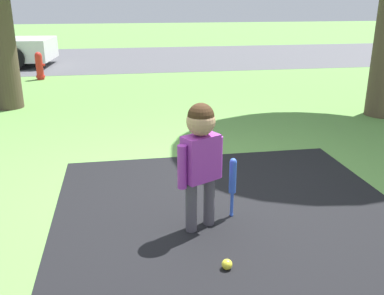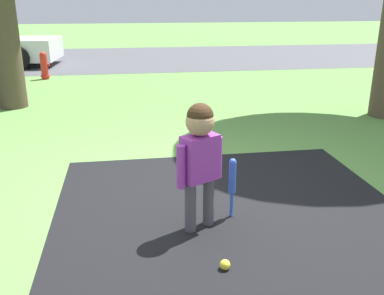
% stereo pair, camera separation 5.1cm
% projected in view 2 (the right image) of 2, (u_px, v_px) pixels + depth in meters
% --- Properties ---
extents(ground_plane, '(60.00, 60.00, 0.00)m').
position_uv_depth(ground_plane, '(194.00, 192.00, 4.20)').
color(ground_plane, '#5B8C42').
extents(street_strip, '(40.00, 6.00, 0.01)m').
position_uv_depth(street_strip, '(144.00, 58.00, 13.63)').
color(street_strip, '#4C4C51').
rests_on(street_strip, ground).
extents(child, '(0.39, 0.28, 1.06)m').
position_uv_depth(child, '(200.00, 150.00, 3.34)').
color(child, '#4C4751').
rests_on(child, ground).
extents(baseball_bat, '(0.06, 0.06, 0.54)m').
position_uv_depth(baseball_bat, '(232.00, 180.00, 3.62)').
color(baseball_bat, blue).
rests_on(baseball_bat, ground).
extents(sports_ball, '(0.08, 0.08, 0.08)m').
position_uv_depth(sports_ball, '(225.00, 265.00, 3.00)').
color(sports_ball, yellow).
rests_on(sports_ball, ground).
extents(fire_hydrant, '(0.23, 0.20, 0.64)m').
position_uv_depth(fire_hydrant, '(44.00, 66.00, 9.96)').
color(fire_hydrant, red).
rests_on(fire_hydrant, ground).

